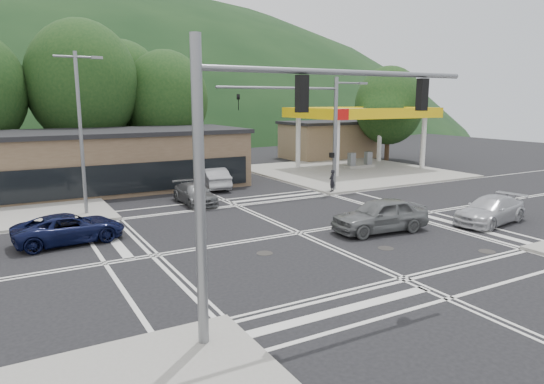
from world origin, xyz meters
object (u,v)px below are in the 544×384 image
car_silver_east (490,210)px  car_queue_a (212,178)px  car_blue_west (70,228)px  pedestrian (332,181)px  car_grey_center (380,215)px  car_queue_b (203,169)px  car_northbound (195,194)px

car_silver_east → car_queue_a: 19.03m
car_blue_west → pedestrian: (17.50, 3.72, 0.25)m
pedestrian → car_silver_east: bearing=71.8°
car_grey_center → car_queue_a: car_grey_center is taller
car_queue_a → car_queue_b: bearing=-96.4°
car_queue_b → car_grey_center: bearing=101.7°
car_grey_center → car_silver_east: bearing=81.4°
car_queue_b → car_queue_a: bearing=83.9°
car_blue_west → car_northbound: 9.54m
car_grey_center → car_queue_a: bearing=-164.6°
car_queue_b → car_northbound: bearing=73.4°
car_queue_b → pedestrian: (5.33, -10.85, 0.19)m
car_blue_west → car_northbound: (7.99, 5.22, -0.03)m
car_silver_east → car_queue_a: size_ratio=1.01×
car_queue_b → car_northbound: 10.25m
car_silver_east → car_blue_west: bearing=-118.9°
car_grey_center → car_silver_east: size_ratio=1.02×
car_blue_west → car_queue_b: size_ratio=1.13×
car_northbound → car_queue_b: bearing=65.8°
car_grey_center → car_blue_west: bearing=-106.4°
car_grey_center → car_silver_east: car_grey_center is taller
car_queue_a → pedestrian: size_ratio=3.15×
car_grey_center → car_queue_b: 20.14m
car_queue_a → car_queue_b: size_ratio=1.13×
car_grey_center → pedestrian: (3.86, 9.24, 0.08)m
car_silver_east → car_grey_center: bearing=-113.5°
car_blue_west → car_silver_east: (19.90, -7.10, 0.03)m
pedestrian → car_blue_west: bearing=-18.7°
car_blue_west → car_queue_b: (12.18, 14.57, 0.05)m
car_queue_a → car_northbound: bearing=63.4°
car_northbound → pedestrian: 9.64m
car_blue_west → car_queue_a: 14.68m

